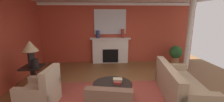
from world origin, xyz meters
TOP-DOWN VIEW (x-y plane):
  - ground_plane at (0.00, 0.00)m, footprint 8.69×8.69m
  - wall_fireplace at (0.00, 3.33)m, footprint 7.28×0.12m
  - crown_moulding at (0.00, 3.25)m, footprint 7.28×0.08m
  - area_rug at (-0.36, -0.14)m, footprint 3.14×2.20m
  - fireplace at (-0.25, 3.12)m, footprint 1.80×0.35m
  - mantel_mirror at (-0.25, 3.24)m, footprint 1.41×0.04m
  - sofa at (1.40, -0.11)m, footprint 1.19×2.21m
  - armchair_near_window at (-2.09, -0.28)m, footprint 0.88×0.88m
  - coffee_table at (-0.36, -0.14)m, footprint 1.00×1.00m
  - side_table at (-2.62, 0.61)m, footprint 0.56×0.56m
  - table_lamp at (-2.62, 0.61)m, footprint 0.44×0.44m
  - vase_mantel_left at (-0.80, 3.07)m, footprint 0.16×0.16m
  - vase_mantel_right at (0.30, 3.07)m, footprint 0.16×0.16m
  - vase_on_side_table at (-2.47, 0.49)m, footprint 0.17×0.17m
  - book_red_cover at (-0.23, -0.16)m, footprint 0.21×0.18m
  - book_art_folio at (-0.22, -0.07)m, footprint 0.25×0.20m
  - potted_plant at (2.64, 2.73)m, footprint 0.56×0.56m
  - column_white at (2.83, 2.15)m, footprint 0.20×0.20m

SIDE VIEW (x-z plane):
  - ground_plane at x=0.00m, z-range 0.00..0.00m
  - area_rug at x=-0.36m, z-range 0.00..0.01m
  - sofa at x=1.40m, z-range -0.13..0.72m
  - armchair_near_window at x=-2.09m, z-range -0.17..0.78m
  - coffee_table at x=-0.36m, z-range 0.11..0.56m
  - side_table at x=-2.62m, z-range 0.05..0.75m
  - book_red_cover at x=-0.23m, z-range 0.45..0.50m
  - potted_plant at x=2.64m, z-range 0.08..0.91m
  - book_art_folio at x=-0.22m, z-range 0.50..0.55m
  - fireplace at x=-0.25m, z-range -0.03..1.13m
  - vase_on_side_table at x=-2.47m, z-range 0.70..0.95m
  - table_lamp at x=-2.62m, z-range 0.85..1.60m
  - vase_mantel_left at x=-0.80m, z-range 1.16..1.49m
  - wall_fireplace at x=0.00m, z-range 0.00..2.70m
  - column_white at x=2.83m, z-range 0.00..2.70m
  - vase_mantel_right at x=0.30m, z-range 1.16..1.55m
  - mantel_mirror at x=-0.25m, z-range 1.31..2.40m
  - crown_moulding at x=0.00m, z-range 2.56..2.68m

